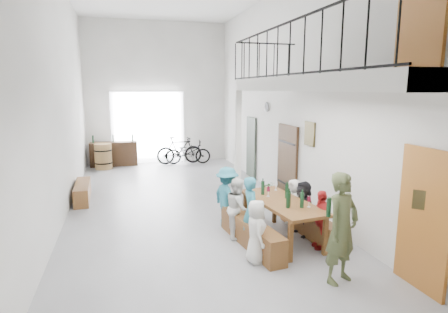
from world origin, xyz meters
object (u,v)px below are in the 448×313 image
object	(u,v)px
oak_barrel	(103,156)
serving_counter	(114,154)
host_standing	(342,228)
bicycle_near	(188,152)
side_bench	(83,192)
tasting_table	(282,205)
bench_inner	(251,233)

from	to	relation	value
oak_barrel	serving_counter	distance (m)	0.62
serving_counter	host_standing	distance (m)	10.65
bicycle_near	side_bench	bearing A→B (deg)	145.29
tasting_table	serving_counter	world-z (taller)	serving_counter
bench_inner	oak_barrel	bearing A→B (deg)	103.76
serving_counter	host_standing	world-z (taller)	host_standing
oak_barrel	tasting_table	bearing A→B (deg)	-65.33
tasting_table	side_bench	bearing A→B (deg)	129.37
side_bench	bicycle_near	size ratio (longest dim) A/B	0.93
bench_inner	oak_barrel	xyz separation A→B (m)	(-2.94, 7.94, 0.22)
side_bench	bicycle_near	distance (m)	5.44
host_standing	oak_barrel	bearing A→B (deg)	89.26
bicycle_near	host_standing	bearing A→B (deg)	-170.07
bench_inner	host_standing	bearing A→B (deg)	-68.45
side_bench	host_standing	distance (m)	6.99
serving_counter	side_bench	bearing A→B (deg)	-98.87
tasting_table	serving_counter	distance (m)	8.96
serving_counter	tasting_table	bearing A→B (deg)	-68.25
tasting_table	bench_inner	world-z (taller)	tasting_table
oak_barrel	host_standing	distance (m)	10.30
host_standing	bicycle_near	world-z (taller)	host_standing
oak_barrel	host_standing	bearing A→B (deg)	-68.29
serving_counter	bicycle_near	bearing A→B (deg)	-7.61
oak_barrel	serving_counter	xyz separation A→B (m)	(0.37, 0.50, -0.01)
bench_inner	serving_counter	xyz separation A→B (m)	(-2.57, 8.44, 0.21)
oak_barrel	serving_counter	size ratio (longest dim) A/B	0.54
bench_inner	bicycle_near	size ratio (longest dim) A/B	1.22
oak_barrel	side_bench	bearing A→B (deg)	-95.44
bench_inner	side_bench	distance (m)	5.15
oak_barrel	bicycle_near	world-z (taller)	oak_barrel
tasting_table	side_bench	distance (m)	5.56
side_bench	oak_barrel	distance (m)	4.03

